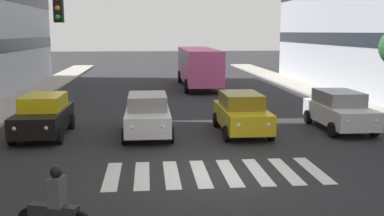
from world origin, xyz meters
The scene contains 8 objects.
ground_plane centered at (0.00, 0.00, 0.00)m, with size 180.00×180.00×0.00m, color #262628.
crosswalk_markings centered at (0.00, 0.00, 0.00)m, with size 6.75×2.80×0.01m.
car_0 centered at (-6.45, -5.78, 0.89)m, with size 2.02×4.44×1.72m.
car_1 centered at (-1.97, -5.51, 0.89)m, with size 2.02×4.44×1.72m.
car_2 centered at (2.06, -5.49, 0.89)m, with size 2.02×4.44×1.72m.
car_3 centered at (6.39, -5.73, 0.89)m, with size 2.02×4.44×1.72m.
bus_behind_traffic centered at (-1.97, -22.18, 1.86)m, with size 2.78×10.50×3.00m.
motorcycle_with_rider centered at (4.03, 4.03, 0.65)m, with size 1.64×0.63×1.57m.
Camera 1 is at (2.03, 13.36, 4.32)m, focal length 42.38 mm.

